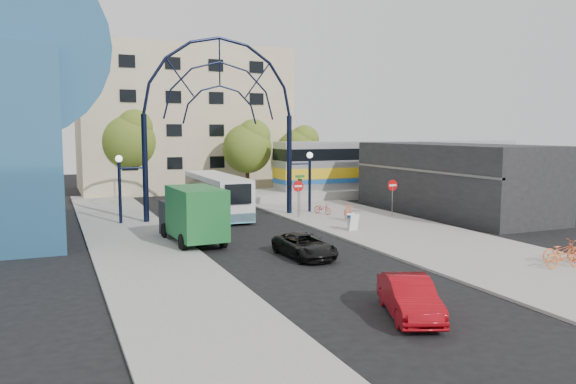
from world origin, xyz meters
name	(u,v)px	position (x,y,z in m)	size (l,w,h in m)	color
ground	(310,263)	(0.00, 0.00, 0.00)	(120.00, 120.00, 0.00)	black
sidewalk_east	(406,234)	(8.00, 4.00, 0.06)	(8.00, 56.00, 0.12)	gray
plaza_west	(142,248)	(-6.50, 6.00, 0.06)	(5.00, 50.00, 0.12)	gray
gateway_arch	(220,91)	(0.00, 14.00, 8.56)	(13.64, 0.44, 12.10)	black
stop_sign	(298,189)	(4.80, 12.00, 1.99)	(0.80, 0.07, 2.50)	slate
do_not_enter_sign	(392,189)	(11.00, 10.00, 1.98)	(0.76, 0.07, 2.48)	slate
street_name_sign	(300,186)	(5.20, 12.60, 2.13)	(0.70, 0.70, 2.80)	slate
sandwich_board	(353,220)	(5.60, 5.98, 0.74)	(0.55, 0.61, 0.99)	white
commercial_block_east	(451,179)	(16.00, 10.00, 2.50)	(6.00, 16.00, 5.00)	black
apartment_block	(181,120)	(2.00, 34.97, 7.00)	(20.00, 12.10, 14.00)	#CCAC8D
train_platform	(401,190)	(20.00, 22.00, 0.40)	(32.00, 5.00, 0.80)	gray
train_car	(402,163)	(20.00, 22.00, 2.90)	(25.10, 3.05, 4.20)	#B7B7BC
tree_north_a	(249,146)	(6.12, 25.93, 4.61)	(4.48, 4.48, 7.00)	#382314
tree_north_b	(129,138)	(-3.88, 29.93, 5.27)	(5.12, 5.12, 8.00)	#382314
tree_north_c	(300,148)	(12.12, 27.93, 4.28)	(4.16, 4.16, 6.50)	#382314
city_bus	(217,194)	(0.14, 15.69, 1.49)	(2.57, 10.42, 2.85)	silver
green_truck	(192,215)	(-3.78, 6.57, 1.51)	(2.58, 6.11, 3.03)	black
black_suv	(305,246)	(0.28, 1.15, 0.56)	(1.86, 4.04, 1.12)	black
red_sedan	(409,297)	(-0.20, -7.87, 0.64)	(1.36, 3.89, 1.28)	maroon
bike_near_a	(323,208)	(6.94, 12.58, 0.52)	(0.53, 1.52, 0.80)	red
bike_near_b	(348,212)	(7.12, 9.21, 0.67)	(0.51, 1.82, 1.09)	#FE6732
bike_far_a	(561,251)	(10.20, -4.61, 0.62)	(0.66, 1.89, 0.99)	orange
bike_far_c	(564,257)	(9.40, -5.46, 0.61)	(0.65, 1.85, 0.97)	orange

